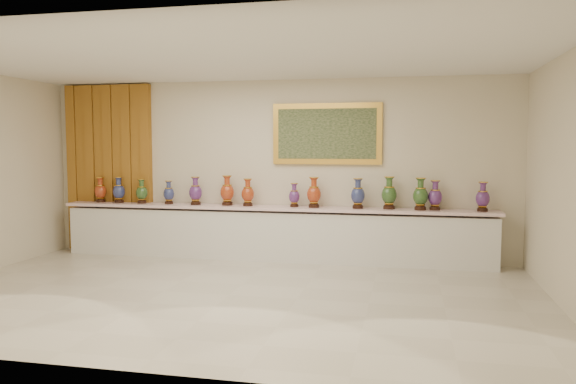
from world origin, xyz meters
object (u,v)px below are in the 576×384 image
counter (271,234)px  vase_1 (119,191)px  vase_0 (100,191)px  vase_2 (142,192)px

counter → vase_1: (-2.76, 0.00, 0.67)m
vase_0 → vase_1: vase_1 is taller
counter → vase_1: size_ratio=15.96×
vase_0 → vase_1: size_ratio=0.97×
vase_1 → counter: bearing=-0.1°
counter → vase_1: vase_1 is taller
counter → vase_2: size_ratio=17.03×
vase_0 → vase_1: (0.36, -0.01, 0.01)m
vase_2 → counter: bearing=0.3°
vase_0 → vase_2: (0.81, -0.03, -0.01)m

